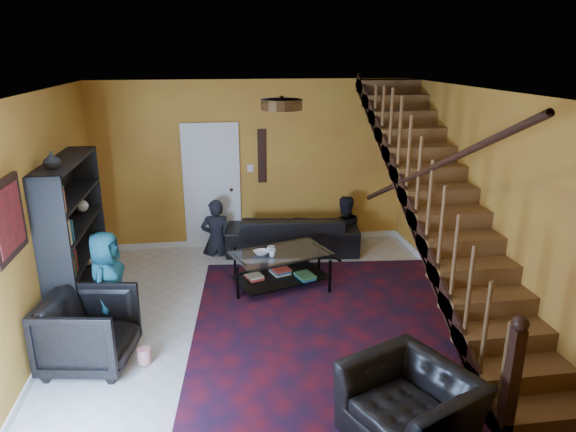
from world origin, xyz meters
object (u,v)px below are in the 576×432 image
object	(u,v)px
armchair_left	(89,331)
armchair_right	(410,407)
sofa	(292,232)
bookshelf	(76,241)
coffee_table	(281,266)

from	to	relation	value
armchair_left	armchair_right	xyz separation A→B (m)	(2.95, -1.59, -0.07)
sofa	armchair_left	size ratio (longest dim) A/B	2.48
bookshelf	armchair_left	size ratio (longest dim) A/B	2.26
bookshelf	coffee_table	bearing A→B (deg)	7.87
bookshelf	sofa	bearing A→B (deg)	29.48
bookshelf	armchair_right	xyz separation A→B (m)	(3.30, -2.85, -0.63)
bookshelf	coffee_table	size ratio (longest dim) A/B	1.32
armchair_left	armchair_right	size ratio (longest dim) A/B	0.87
coffee_table	bookshelf	bearing A→B (deg)	-172.13
bookshelf	coffee_table	distance (m)	2.73
bookshelf	coffee_table	xyz separation A→B (m)	(2.63, 0.36, -0.67)
armchair_left	coffee_table	world-z (taller)	armchair_left
sofa	armchair_left	world-z (taller)	armchair_left
sofa	coffee_table	world-z (taller)	sofa
bookshelf	armchair_right	size ratio (longest dim) A/B	1.96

